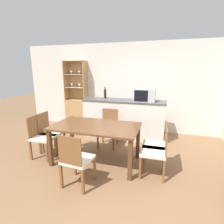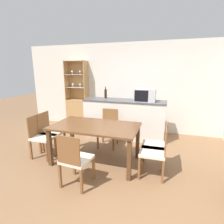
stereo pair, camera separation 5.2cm
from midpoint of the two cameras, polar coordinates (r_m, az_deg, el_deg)
The scene contains 13 objects.
ground_plane at distance 3.24m, azimuth -4.75°, elevation -19.87°, with size 18.00×18.00×0.00m, color brown.
wall_back at distance 5.25m, azimuth 6.12°, elevation 7.94°, with size 6.80×0.06×2.55m.
kitchen_counter at distance 4.70m, azimuth 4.25°, elevation -2.19°, with size 2.15×0.60×1.02m.
display_cabinet at distance 5.75m, azimuth -10.84°, elevation 1.52°, with size 0.68×0.33×2.06m.
dining_table at distance 3.39m, azimuth -5.05°, elevation -5.80°, with size 1.64×0.93×0.75m.
dining_chair_head_near at distance 2.83m, azimuth -11.43°, elevation -14.97°, with size 0.45×0.45×0.88m.
dining_chair_side_right_near at distance 3.10m, azimuth 14.38°, elevation -12.43°, with size 0.43×0.43×0.88m.
dining_chair_side_right_far at distance 3.36m, azimuth 14.71°, elevation -10.40°, with size 0.44×0.44×0.88m.
dining_chair_side_left_near at distance 3.92m, azimuth -21.58°, elevation -7.38°, with size 0.43×0.43×0.88m.
dining_chair_head_far at distance 4.15m, azimuth -0.78°, elevation -5.24°, with size 0.44×0.44×0.88m.
dining_chair_side_left_far at distance 4.13m, azimuth -19.16°, elevation -6.16°, with size 0.44×0.44×0.88m.
microwave at distance 4.44m, azimuth 11.09°, elevation 5.41°, with size 0.51×0.35×0.31m.
wine_bottle at distance 4.90m, azimuth -1.80°, elevation 6.07°, with size 0.07×0.07×0.31m.
Camera 2 is at (1.09, -2.48, 1.78)m, focal length 28.00 mm.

